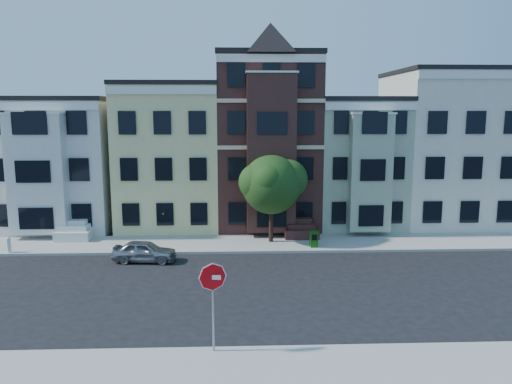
{
  "coord_description": "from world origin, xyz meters",
  "views": [
    {
      "loc": [
        -2.22,
        -22.52,
        8.41
      ],
      "look_at": [
        -1.24,
        2.99,
        4.2
      ],
      "focal_mm": 35.0,
      "sensor_mm": 36.0,
      "label": 1
    }
  ],
  "objects_px": {
    "newspaper_box": "(314,239)",
    "street_tree": "(271,189)",
    "fire_hydrant": "(9,246)",
    "stop_sign": "(213,302)",
    "parked_car": "(144,251)"
  },
  "relations": [
    {
      "from": "fire_hydrant",
      "to": "parked_car",
      "type": "bearing_deg",
      "value": -11.25
    },
    {
      "from": "newspaper_box",
      "to": "fire_hydrant",
      "type": "distance_m",
      "value": 18.06
    },
    {
      "from": "parked_car",
      "to": "newspaper_box",
      "type": "height_order",
      "value": "parked_car"
    },
    {
      "from": "stop_sign",
      "to": "newspaper_box",
      "type": "bearing_deg",
      "value": 72.23
    },
    {
      "from": "stop_sign",
      "to": "parked_car",
      "type": "bearing_deg",
      "value": 116.69
    },
    {
      "from": "street_tree",
      "to": "parked_car",
      "type": "height_order",
      "value": "street_tree"
    },
    {
      "from": "fire_hydrant",
      "to": "stop_sign",
      "type": "bearing_deg",
      "value": -45.11
    },
    {
      "from": "street_tree",
      "to": "fire_hydrant",
      "type": "xyz_separation_m",
      "value": [
        -15.53,
        -1.89,
        -3.03
      ]
    },
    {
      "from": "parked_car",
      "to": "stop_sign",
      "type": "relative_size",
      "value": 0.99
    },
    {
      "from": "newspaper_box",
      "to": "street_tree",
      "type": "bearing_deg",
      "value": 146.95
    },
    {
      "from": "fire_hydrant",
      "to": "stop_sign",
      "type": "distance_m",
      "value": 17.84
    },
    {
      "from": "street_tree",
      "to": "parked_car",
      "type": "xyz_separation_m",
      "value": [
        -7.33,
        -3.52,
        -2.95
      ]
    },
    {
      "from": "street_tree",
      "to": "stop_sign",
      "type": "xyz_separation_m",
      "value": [
        -2.97,
        -14.49,
        -1.62
      ]
    },
    {
      "from": "street_tree",
      "to": "fire_hydrant",
      "type": "bearing_deg",
      "value": -173.05
    },
    {
      "from": "newspaper_box",
      "to": "fire_hydrant",
      "type": "relative_size",
      "value": 1.36
    }
  ]
}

